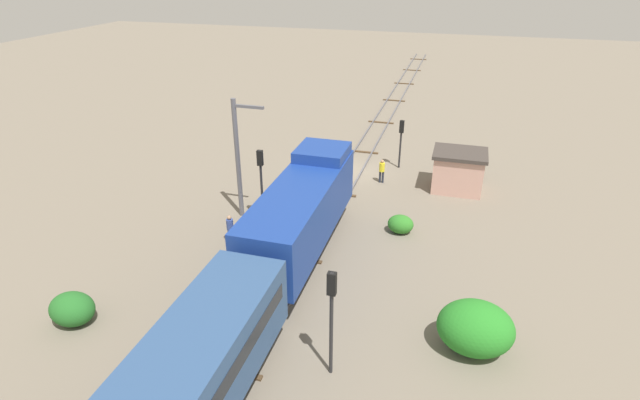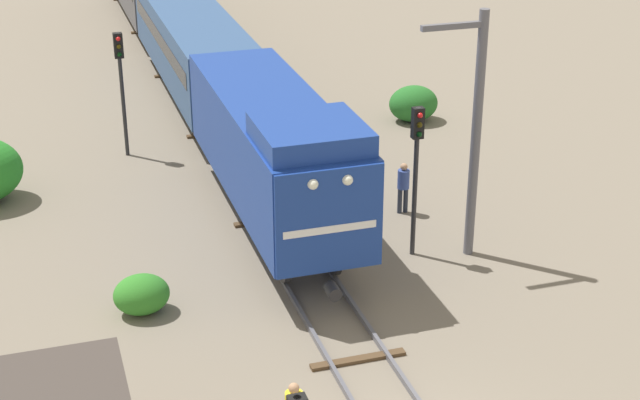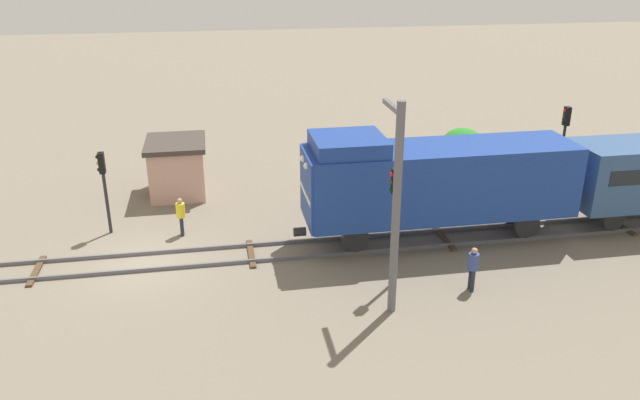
# 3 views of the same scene
# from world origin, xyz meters

# --- Properties ---
(ground_plane) EXTENTS (147.75, 147.75, 0.00)m
(ground_plane) POSITION_xyz_m (0.00, 0.00, 0.00)
(ground_plane) COLOR #756B5B
(railway_track) EXTENTS (2.40, 98.50, 0.16)m
(railway_track) POSITION_xyz_m (0.00, 0.00, 0.07)
(railway_track) COLOR #595960
(railway_track) RESTS_ON ground
(locomotive) EXTENTS (2.90, 11.60, 4.60)m
(locomotive) POSITION_xyz_m (0.00, 11.71, 2.77)
(locomotive) COLOR navy
(locomotive) RESTS_ON railway_track
(traffic_signal_near) EXTENTS (0.32, 0.34, 3.65)m
(traffic_signal_near) POSITION_xyz_m (-3.20, -1.76, 2.55)
(traffic_signal_near) COLOR #262628
(traffic_signal_near) RESTS_ON ground
(traffic_signal_mid) EXTENTS (0.32, 0.34, 4.54)m
(traffic_signal_mid) POSITION_xyz_m (3.40, 8.95, 3.14)
(traffic_signal_mid) COLOR #262628
(traffic_signal_mid) RESTS_ON ground
(traffic_signal_far) EXTENTS (0.32, 0.34, 4.58)m
(traffic_signal_far) POSITION_xyz_m (-3.60, 19.42, 3.17)
(traffic_signal_far) COLOR #262628
(traffic_signal_far) RESTS_ON ground
(worker_near_track) EXTENTS (0.38, 0.38, 1.70)m
(worker_near_track) POSITION_xyz_m (-2.40, 1.33, 1.00)
(worker_near_track) COLOR #262B38
(worker_near_track) RESTS_ON ground
(worker_by_signal) EXTENTS (0.38, 0.38, 1.70)m
(worker_by_signal) POSITION_xyz_m (4.20, 11.74, 1.00)
(worker_by_signal) COLOR #262B38
(worker_by_signal) RESTS_ON ground
(catenary_mast) EXTENTS (1.94, 0.28, 7.28)m
(catenary_mast) POSITION_xyz_m (4.93, 8.52, 3.88)
(catenary_mast) COLOR #595960
(catenary_mast) RESTS_ON ground
(relay_hut) EXTENTS (3.50, 2.90, 2.74)m
(relay_hut) POSITION_xyz_m (-7.50, 1.04, 1.39)
(relay_hut) COLOR #D19E8C
(relay_hut) RESTS_ON ground
(bush_near) EXTENTS (1.33, 1.09, 0.97)m
(bush_near) POSITION_xyz_m (-9.49, 21.31, 0.48)
(bush_near) COLOR #2A8526
(bush_near) RESTS_ON ground
(bush_far) EXTENTS (1.48, 1.21, 1.08)m
(bush_far) POSITION_xyz_m (-4.66, 7.97, 0.54)
(bush_far) COLOR #2F7B26
(bush_far) RESTS_ON ground
(bush_back) EXTENTS (3.04, 2.49, 2.21)m
(bush_back) POSITION_xyz_m (-8.80, 16.65, 1.11)
(bush_back) COLOR #278126
(bush_back) RESTS_ON ground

